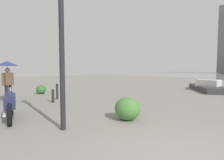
{
  "coord_description": "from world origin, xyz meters",
  "views": [
    {
      "loc": [
        -1.32,
        2.89,
        1.71
      ],
      "look_at": [
        7.76,
        -4.96,
        0.89
      ],
      "focal_mm": 28.48,
      "sensor_mm": 36.0,
      "label": 1
    }
  ],
  "objects": [
    {
      "name": "shrub_round",
      "position": [
        10.51,
        -1.17,
        0.29
      ],
      "size": [
        0.69,
        0.62,
        0.58
      ],
      "color": "#387533",
      "rests_on": "ground"
    },
    {
      "name": "shrub_low",
      "position": [
        2.69,
        -1.25,
        0.37
      ],
      "size": [
        0.88,
        0.79,
        0.75
      ],
      "color": "#477F38",
      "rests_on": "ground"
    },
    {
      "name": "boat",
      "position": [
        3.91,
        -11.07,
        0.21
      ],
      "size": [
        3.87,
        4.14,
        0.95
      ],
      "color": "#333338",
      "rests_on": "ground"
    },
    {
      "name": "bollard_mid",
      "position": [
        7.93,
        -1.14,
        0.45
      ],
      "size": [
        0.13,
        0.13,
        0.86
      ],
      "color": "#232328",
      "rests_on": "ground"
    },
    {
      "name": "bollard_near",
      "position": [
        7.13,
        -0.57,
        0.35
      ],
      "size": [
        0.13,
        0.13,
        0.67
      ],
      "color": "#232328",
      "rests_on": "ground"
    },
    {
      "name": "pedestrian",
      "position": [
        8.44,
        1.11,
        1.6
      ],
      "size": [
        1.0,
        1.0,
        2.03
      ],
      "color": "black",
      "rests_on": "ground"
    },
    {
      "name": "motorcycle",
      "position": [
        5.31,
        1.64,
        0.5
      ],
      "size": [
        2.14,
        0.63,
        1.06
      ],
      "color": "black",
      "rests_on": "ground"
    },
    {
      "name": "lamppost",
      "position": [
        3.21,
        0.76,
        2.71
      ],
      "size": [
        0.98,
        0.28,
        4.08
      ],
      "color": "#232328",
      "rests_on": "ground"
    }
  ]
}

